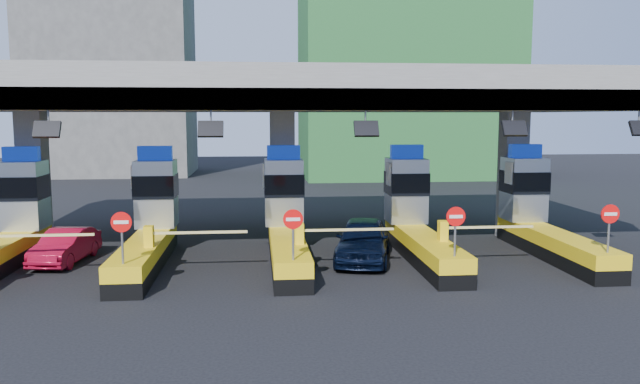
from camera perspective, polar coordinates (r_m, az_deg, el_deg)
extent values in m
plane|color=black|center=(23.61, -3.11, -6.05)|extent=(120.00, 120.00, 0.00)
cube|color=slate|center=(26.02, -3.52, 9.02)|extent=(28.00, 12.00, 1.50)
cube|color=#4C4C49|center=(20.31, -2.85, 8.47)|extent=(28.00, 0.60, 0.70)
cube|color=slate|center=(27.60, -24.69, 1.00)|extent=(1.00, 1.00, 5.50)
cube|color=slate|center=(26.13, -3.46, 1.33)|extent=(1.00, 1.00, 5.50)
cube|color=slate|center=(28.35, 17.18, 1.47)|extent=(1.00, 1.00, 5.50)
cylinder|color=slate|center=(21.28, -23.58, 6.22)|extent=(0.06, 0.06, 0.50)
cube|color=black|center=(21.09, -23.70, 5.26)|extent=(0.80, 0.38, 0.54)
cylinder|color=slate|center=(20.33, -9.94, 6.69)|extent=(0.06, 0.06, 0.50)
cube|color=black|center=(20.14, -9.96, 5.69)|extent=(0.80, 0.38, 0.54)
cylinder|color=slate|center=(20.59, 4.17, 6.77)|extent=(0.06, 0.06, 0.50)
cube|color=black|center=(20.40, 4.26, 5.79)|extent=(0.80, 0.38, 0.54)
cylinder|color=slate|center=(22.01, 17.19, 6.49)|extent=(0.06, 0.06, 0.50)
cube|color=black|center=(21.83, 17.36, 5.57)|extent=(0.80, 0.38, 0.54)
cylinder|color=slate|center=(24.12, 27.13, 6.06)|extent=(0.06, 0.06, 0.50)
cube|color=#9EA3A8|center=(26.52, -25.47, -0.24)|extent=(1.50, 1.50, 2.60)
cube|color=black|center=(26.47, -25.52, 0.40)|extent=(1.56, 1.56, 0.90)
cube|color=#0C2DBF|center=(26.38, -25.65, 3.17)|extent=(1.30, 0.35, 0.55)
cube|color=white|center=(22.25, -23.94, -3.64)|extent=(3.20, 0.08, 0.08)
cube|color=black|center=(22.90, -15.66, -6.07)|extent=(1.20, 8.00, 0.50)
cube|color=#E5B70C|center=(22.79, -15.70, -4.84)|extent=(1.20, 8.00, 0.50)
cube|color=#9EA3A8|center=(25.27, -14.74, -0.11)|extent=(1.50, 1.50, 2.60)
cube|color=black|center=(25.22, -14.77, 0.56)|extent=(1.56, 1.56, 0.90)
cube|color=#0C2DBF|center=(25.13, -14.85, 3.47)|extent=(1.30, 0.35, 0.55)
cube|color=white|center=(25.04, -16.70, 1.37)|extent=(0.06, 0.70, 0.90)
cylinder|color=slate|center=(19.15, -17.63, -4.39)|extent=(0.07, 0.07, 1.30)
cylinder|color=red|center=(19.02, -17.71, -2.64)|extent=(0.60, 0.04, 0.60)
cube|color=white|center=(18.99, -17.73, -2.65)|extent=(0.42, 0.02, 0.10)
cube|color=#E5B70C|center=(21.46, -15.38, -3.93)|extent=(0.30, 0.35, 0.70)
cube|color=white|center=(21.23, -10.98, -3.65)|extent=(3.20, 0.08, 0.08)
cube|color=black|center=(22.58, -2.99, -6.00)|extent=(1.20, 8.00, 0.50)
cube|color=#E5B70C|center=(22.47, -3.00, -4.76)|extent=(1.20, 8.00, 0.50)
cube|color=#9EA3A8|center=(24.98, -3.34, 0.03)|extent=(1.50, 1.50, 2.60)
cube|color=black|center=(24.93, -3.34, 0.71)|extent=(1.56, 1.56, 0.90)
cube|color=#0C2DBF|center=(24.84, -3.36, 3.65)|extent=(1.30, 0.35, 0.55)
cube|color=white|center=(24.59, -5.18, 1.54)|extent=(0.06, 0.70, 0.90)
cylinder|color=slate|center=(18.77, -2.47, -4.29)|extent=(0.07, 0.07, 1.30)
cylinder|color=red|center=(18.63, -2.48, -2.50)|extent=(0.60, 0.04, 0.60)
cube|color=white|center=(18.61, -2.47, -2.51)|extent=(0.42, 0.02, 0.10)
cube|color=#E5B70C|center=(21.20, -1.90, -3.81)|extent=(0.30, 0.35, 0.70)
cube|color=white|center=(21.36, 2.53, -3.46)|extent=(3.20, 0.08, 0.08)
cube|color=black|center=(23.35, 9.42, -5.65)|extent=(1.20, 8.00, 0.50)
cube|color=#E5B70C|center=(23.25, 9.44, -4.45)|extent=(1.20, 8.00, 0.50)
cube|color=#9EA3A8|center=(25.69, 7.88, 0.17)|extent=(1.50, 1.50, 2.60)
cube|color=black|center=(25.63, 7.90, 0.83)|extent=(1.56, 1.56, 0.90)
cube|color=#0C2DBF|center=(25.55, 7.93, 3.69)|extent=(1.30, 0.35, 0.55)
cube|color=white|center=(25.14, 6.29, 1.65)|extent=(0.06, 0.70, 0.90)
cylinder|color=slate|center=(19.70, 12.24, -3.91)|extent=(0.07, 0.07, 1.30)
cylinder|color=red|center=(19.56, 12.31, -2.20)|extent=(0.60, 0.04, 0.60)
cube|color=white|center=(19.54, 12.34, -2.21)|extent=(0.42, 0.02, 0.10)
cube|color=#E5B70C|center=(22.10, 11.17, -3.50)|extent=(0.30, 0.35, 0.70)
cube|color=white|center=(22.62, 15.18, -3.11)|extent=(3.20, 0.08, 0.08)
cube|color=black|center=(25.12, 20.54, -5.11)|extent=(1.20, 8.00, 0.50)
cube|color=#E5B70C|center=(25.02, 20.59, -3.99)|extent=(1.20, 8.00, 0.50)
cube|color=#9EA3A8|center=(27.30, 18.13, 0.29)|extent=(1.50, 1.50, 2.60)
cube|color=black|center=(27.25, 18.17, 0.91)|extent=(1.56, 1.56, 0.90)
cube|color=#0C2DBF|center=(27.17, 18.25, 3.60)|extent=(1.30, 0.35, 0.55)
cube|color=white|center=(26.64, 16.87, 1.69)|extent=(0.06, 0.70, 0.90)
cylinder|color=slate|center=(21.76, 24.89, -3.38)|extent=(0.07, 0.07, 1.30)
cylinder|color=red|center=(21.64, 25.01, -1.83)|extent=(0.60, 0.04, 0.60)
cube|color=white|center=(21.62, 25.04, -1.84)|extent=(0.42, 0.02, 0.10)
cube|color=#E5B70C|center=(24.03, 22.66, -3.07)|extent=(0.30, 0.35, 0.70)
cube|color=white|center=(24.84, 26.02, -2.69)|extent=(3.20, 0.08, 0.08)
cube|color=#1E5926|center=(57.17, 7.76, 15.65)|extent=(18.00, 12.00, 28.00)
cube|color=#4C4C49|center=(60.50, -18.44, 10.12)|extent=(14.00, 10.00, 18.00)
imported|color=black|center=(23.01, 3.97, -4.38)|extent=(2.91, 4.95, 1.58)
imported|color=#A50C2A|center=(24.56, -22.25, -4.60)|extent=(1.75, 3.84, 1.22)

